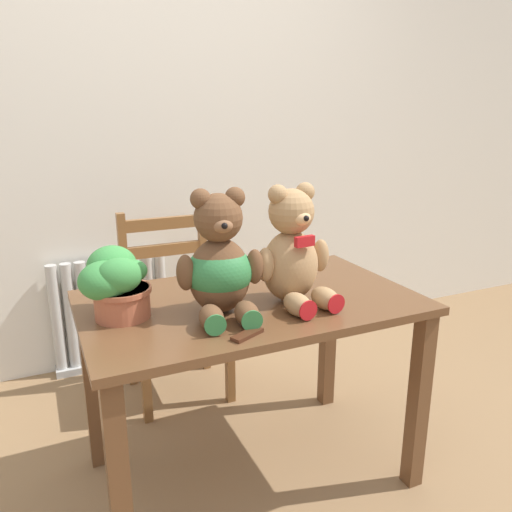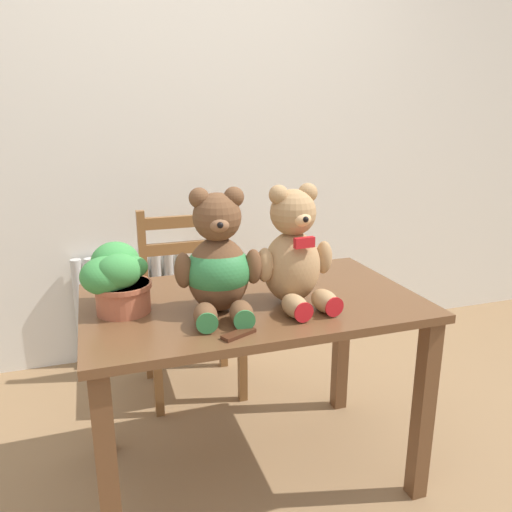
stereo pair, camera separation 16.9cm
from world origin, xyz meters
name	(u,v)px [view 2 (the right image)]	position (x,y,z in m)	size (l,w,h in m)	color
wall_back	(184,130)	(0.00, 1.57, 1.30)	(8.00, 0.04, 2.60)	silver
radiator	(134,313)	(-0.35, 1.50, 0.28)	(0.64, 0.10, 0.63)	beige
dining_table	(252,329)	(0.00, 0.36, 0.62)	(1.19, 0.73, 0.74)	brown
wooden_chair_behind	(190,302)	(-0.09, 1.11, 0.47)	(0.45, 0.41, 0.92)	brown
teddy_bear_left	(218,264)	(-0.14, 0.28, 0.91)	(0.30, 0.32, 0.42)	brown
teddy_bear_right	(294,253)	(0.13, 0.28, 0.92)	(0.29, 0.30, 0.42)	tan
potted_plant	(117,277)	(-0.46, 0.39, 0.86)	(0.23, 0.25, 0.23)	#B25B3D
chocolate_bar	(239,334)	(-0.14, 0.08, 0.75)	(0.11, 0.04, 0.01)	#472314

